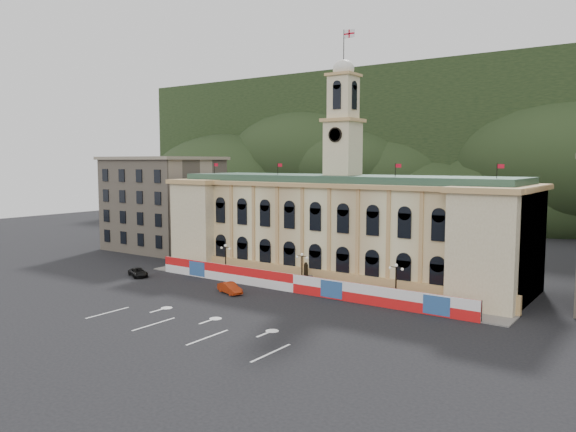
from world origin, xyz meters
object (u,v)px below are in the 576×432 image
Objects in this scene: red_sedan at (230,288)px; black_suv at (138,272)px; statue at (306,280)px; lamp_center at (302,268)px.

black_suv is at bearing 108.67° from red_sedan.
black_suv is at bearing -162.30° from statue.
lamp_center is at bearing -50.45° from black_suv.
lamp_center is 1.09× the size of red_sedan.
lamp_center is (0.00, -1.00, 1.89)m from statue.
lamp_center is at bearing -90.00° from statue.
red_sedan is at bearing -128.59° from statue.
statue is at bearing -19.22° from red_sedan.
lamp_center is 26.68m from black_suv.
statue is at bearing -48.40° from black_suv.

